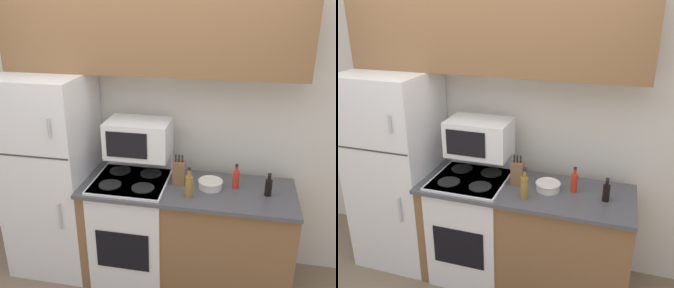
# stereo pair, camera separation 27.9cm
# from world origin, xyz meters

# --- Properties ---
(wall_back) EXTENTS (8.00, 0.05, 2.55)m
(wall_back) POSITION_xyz_m (0.00, 0.70, 1.27)
(wall_back) COLOR silver
(wall_back) RESTS_ON ground_plane
(lower_cabinets) EXTENTS (1.65, 0.62, 0.89)m
(lower_cabinets) POSITION_xyz_m (0.34, 0.29, 0.45)
(lower_cabinets) COLOR brown
(lower_cabinets) RESTS_ON ground_plane
(refrigerator) EXTENTS (0.68, 0.69, 1.72)m
(refrigerator) POSITION_xyz_m (-0.83, 0.33, 0.86)
(refrigerator) COLOR white
(refrigerator) RESTS_ON ground_plane
(upper_cabinets) EXTENTS (2.33, 0.31, 0.66)m
(upper_cabinets) POSITION_xyz_m (0.00, 0.52, 2.05)
(upper_cabinets) COLOR brown
(upper_cabinets) RESTS_ON refrigerator
(stove) EXTENTS (0.58, 0.60, 1.07)m
(stove) POSITION_xyz_m (-0.12, 0.28, 0.47)
(stove) COLOR white
(stove) RESTS_ON ground_plane
(microwave) EXTENTS (0.50, 0.34, 0.29)m
(microwave) POSITION_xyz_m (-0.08, 0.39, 1.22)
(microwave) COLOR white
(microwave) RESTS_ON stove
(knife_block) EXTENTS (0.09, 0.08, 0.25)m
(knife_block) POSITION_xyz_m (0.27, 0.31, 0.99)
(knife_block) COLOR brown
(knife_block) RESTS_ON lower_cabinets
(bowl) EXTENTS (0.19, 0.19, 0.07)m
(bowl) POSITION_xyz_m (0.51, 0.29, 0.93)
(bowl) COLOR silver
(bowl) RESTS_ON lower_cabinets
(bottle_vinegar) EXTENTS (0.06, 0.06, 0.24)m
(bottle_vinegar) POSITION_xyz_m (0.37, 0.12, 0.99)
(bottle_vinegar) COLOR olive
(bottle_vinegar) RESTS_ON lower_cabinets
(bottle_hot_sauce) EXTENTS (0.05, 0.05, 0.20)m
(bottle_hot_sauce) POSITION_xyz_m (0.70, 0.33, 0.97)
(bottle_hot_sauce) COLOR red
(bottle_hot_sauce) RESTS_ON lower_cabinets
(bottle_soy_sauce) EXTENTS (0.05, 0.05, 0.18)m
(bottle_soy_sauce) POSITION_xyz_m (0.94, 0.26, 0.97)
(bottle_soy_sauce) COLOR black
(bottle_soy_sauce) RESTS_ON lower_cabinets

